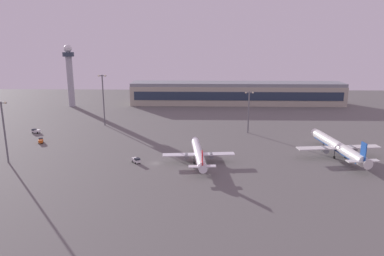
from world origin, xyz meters
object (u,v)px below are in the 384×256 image
object	(u,v)px
baggage_tractor	(136,160)
cargo_loader	(41,141)
airplane_far_stand	(199,154)
apron_light_central	(249,109)
control_tower	(70,71)
apron_light_east	(4,128)
airplane_terminal_side	(338,147)
apron_light_west	(103,97)
maintenance_van	(36,131)

from	to	relation	value
baggage_tractor	cargo_loader	size ratio (longest dim) A/B	0.98
airplane_far_stand	apron_light_central	distance (m)	54.88
control_tower	apron_light_east	xyz separation A→B (m)	(16.01, -122.28, -10.90)
airplane_terminal_side	apron_light_west	bearing A→B (deg)	147.46
airplane_far_stand	apron_light_central	size ratio (longest dim) A/B	1.70
cargo_loader	apron_light_central	world-z (taller)	apron_light_central
apron_light_west	cargo_loader	bearing A→B (deg)	-120.53
control_tower	airplane_far_stand	world-z (taller)	control_tower
apron_light_central	apron_light_east	xyz separation A→B (m)	(-103.59, -49.62, 1.61)
airplane_far_stand	cargo_loader	xyz separation A→B (m)	(-76.35, 25.84, -2.48)
cargo_loader	apron_light_west	xyz separation A→B (m)	(21.64, 36.70, 15.24)
baggage_tractor	maintenance_van	xyz separation A→B (m)	(-61.43, 45.23, 0.00)
baggage_tractor	apron_light_central	xyz separation A→B (m)	(51.29, 48.92, 11.69)
airplane_terminal_side	baggage_tractor	bearing A→B (deg)	179.51
maintenance_van	apron_light_west	xyz separation A→B (m)	(32.08, 18.74, 15.24)
cargo_loader	apron_light_central	distance (m)	105.19
airplane_terminal_side	apron_light_central	distance (m)	52.03
control_tower	airplane_far_stand	xyz separation A→B (m)	(93.68, -120.15, -21.73)
maintenance_van	cargo_loader	world-z (taller)	same
airplane_far_stand	cargo_loader	size ratio (longest dim) A/B	8.27
control_tower	maintenance_van	distance (m)	80.39
apron_light_west	airplane_terminal_side	bearing A→B (deg)	-25.46
airplane_terminal_side	maintenance_van	distance (m)	150.22
airplane_far_stand	apron_light_west	xyz separation A→B (m)	(-54.71, 62.54, 12.76)
baggage_tractor	maintenance_van	size ratio (longest dim) A/B	1.03
apron_light_west	airplane_far_stand	bearing A→B (deg)	-48.82
maintenance_van	control_tower	bearing A→B (deg)	11.13
control_tower	apron_light_central	xyz separation A→B (m)	(119.60, -72.66, -12.52)
apron_light_west	apron_light_central	bearing A→B (deg)	-10.58
airplane_terminal_side	baggage_tractor	xyz separation A→B (m)	(-84.51, -9.76, -3.30)
maintenance_van	apron_light_west	distance (m)	40.16
apron_light_central	airplane_far_stand	bearing A→B (deg)	-118.63
control_tower	baggage_tractor	world-z (taller)	control_tower
baggage_tractor	apron_light_east	bearing A→B (deg)	-38.40
apron_light_west	apron_light_east	xyz separation A→B (m)	(-22.96, -64.68, -1.94)
control_tower	airplane_terminal_side	distance (m)	190.52
airplane_terminal_side	maintenance_van	world-z (taller)	airplane_terminal_side
airplane_far_stand	cargo_loader	bearing A→B (deg)	155.89
apron_light_central	apron_light_west	distance (m)	82.10
cargo_loader	apron_light_west	world-z (taller)	apron_light_west
baggage_tractor	cargo_loader	bearing A→B (deg)	-67.31
airplane_terminal_side	maintenance_van	xyz separation A→B (m)	(-145.94, 35.47, -3.30)
cargo_loader	apron_light_east	xyz separation A→B (m)	(-1.32, -27.98, 13.30)
maintenance_van	apron_light_central	bearing A→B (deg)	-82.15
airplane_terminal_side	apron_light_west	xyz separation A→B (m)	(-113.85, 54.21, 11.93)
airplane_terminal_side	apron_light_central	world-z (taller)	apron_light_central
control_tower	cargo_loader	size ratio (longest dim) A/B	9.72
airplane_far_stand	airplane_terminal_side	world-z (taller)	airplane_terminal_side
maintenance_van	baggage_tractor	bearing A→B (deg)	-120.39
control_tower	airplane_far_stand	size ratio (longest dim) A/B	1.17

